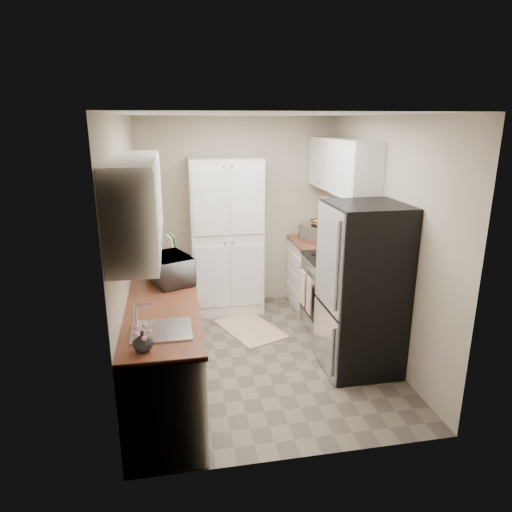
{
  "coord_description": "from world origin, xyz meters",
  "views": [
    {
      "loc": [
        -0.86,
        -4.35,
        2.45
      ],
      "look_at": [
        -0.03,
        0.15,
        1.08
      ],
      "focal_mm": 32.0,
      "sensor_mm": 36.0,
      "label": 1
    }
  ],
  "objects": [
    {
      "name": "fruit_basket",
      "position": [
        1.0,
        1.14,
        1.19
      ],
      "size": [
        0.26,
        0.26,
        0.1
      ],
      "primitive_type": null,
      "rotation": [
        0.0,
        0.0,
        0.08
      ],
      "color": "orange",
      "rests_on": "toaster_oven"
    },
    {
      "name": "ground",
      "position": [
        0.0,
        0.0,
        0.0
      ],
      "size": [
        3.2,
        3.2,
        0.0
      ],
      "primitive_type": "plane",
      "color": "#665B4C",
      "rests_on": "ground"
    },
    {
      "name": "base_cabinet_right",
      "position": [
        0.99,
        1.19,
        0.44
      ],
      "size": [
        0.6,
        0.8,
        0.88
      ],
      "primitive_type": "cube",
      "color": "silver",
      "rests_on": "ground"
    },
    {
      "name": "base_cabinet_left",
      "position": [
        -0.99,
        -0.43,
        0.44
      ],
      "size": [
        0.6,
        2.3,
        0.88
      ],
      "primitive_type": "cube",
      "color": "silver",
      "rests_on": "ground"
    },
    {
      "name": "pantry_cabinet",
      "position": [
        -0.2,
        1.32,
        1.0
      ],
      "size": [
        0.9,
        0.55,
        2.0
      ],
      "primitive_type": "cube",
      "color": "silver",
      "rests_on": "ground"
    },
    {
      "name": "refrigerator",
      "position": [
        0.94,
        -0.41,
        0.85
      ],
      "size": [
        0.7,
        0.72,
        1.7
      ],
      "primitive_type": "cube",
      "color": "#B7B7BC",
      "rests_on": "ground"
    },
    {
      "name": "countertop_left",
      "position": [
        -0.99,
        -0.43,
        0.9
      ],
      "size": [
        0.63,
        2.33,
        0.04
      ],
      "primitive_type": "cube",
      "color": "brown",
      "rests_on": "base_cabinet_left"
    },
    {
      "name": "flower_vase",
      "position": [
        -1.11,
        -1.43,
        0.99
      ],
      "size": [
        0.16,
        0.16,
        0.15
      ],
      "primitive_type": "imported",
      "rotation": [
        0.0,
        0.0,
        0.15
      ],
      "color": "beige",
      "rests_on": "countertop_left"
    },
    {
      "name": "kitchen_mat",
      "position": [
        -0.01,
        0.64,
        0.01
      ],
      "size": [
        0.84,
        1.02,
        0.01
      ],
      "primitive_type": "cube",
      "rotation": [
        0.0,
        0.0,
        0.38
      ],
      "color": "#D8B28E",
      "rests_on": "ground"
    },
    {
      "name": "countertop_right",
      "position": [
        0.99,
        1.19,
        0.9
      ],
      "size": [
        0.63,
        0.83,
        0.04
      ],
      "primitive_type": "cube",
      "color": "brown",
      "rests_on": "base_cabinet_right"
    },
    {
      "name": "electric_range",
      "position": [
        0.97,
        0.39,
        0.48
      ],
      "size": [
        0.71,
        0.78,
        1.13
      ],
      "color": "#B7B7BC",
      "rests_on": "ground"
    },
    {
      "name": "wine_bottle",
      "position": [
        -1.14,
        0.55,
        1.07
      ],
      "size": [
        0.08,
        0.08,
        0.3
      ],
      "primitive_type": "cylinder",
      "color": "black",
      "rests_on": "countertop_left"
    },
    {
      "name": "cutting_board",
      "position": [
        -0.87,
        0.68,
        1.07
      ],
      "size": [
        0.08,
        0.24,
        0.31
      ],
      "primitive_type": "cube",
      "rotation": [
        0.0,
        0.0,
        0.24
      ],
      "color": "#3F8D45",
      "rests_on": "countertop_left"
    },
    {
      "name": "toaster_oven",
      "position": [
        0.98,
        1.17,
        1.03
      ],
      "size": [
        0.43,
        0.47,
        0.22
      ],
      "primitive_type": "cube",
      "rotation": [
        0.0,
        0.0,
        0.39
      ],
      "color": "#ACADB1",
      "rests_on": "countertop_right"
    },
    {
      "name": "room_shell",
      "position": [
        -0.02,
        -0.01,
        1.63
      ],
      "size": [
        2.64,
        3.24,
        2.52
      ],
      "color": "#B3A890",
      "rests_on": "ground"
    },
    {
      "name": "microwave",
      "position": [
        -0.91,
        -0.06,
        1.06
      ],
      "size": [
        0.5,
        0.59,
        0.27
      ],
      "primitive_type": "imported",
      "rotation": [
        0.0,
        0.0,
        1.98
      ],
      "color": "silver",
      "rests_on": "countertop_left"
    }
  ]
}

